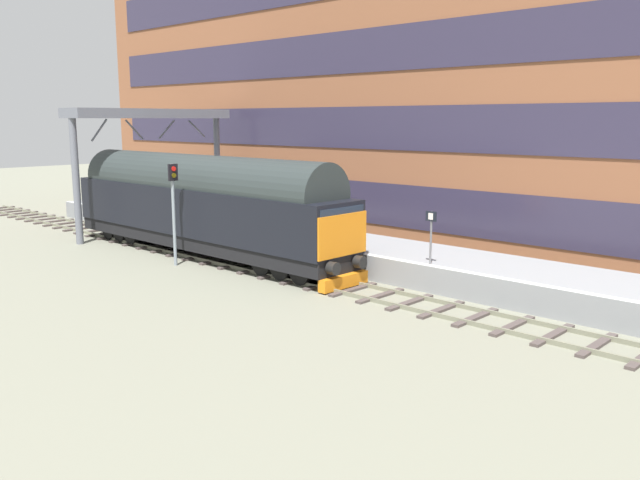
{
  "coord_description": "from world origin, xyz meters",
  "views": [
    {
      "loc": [
        -18.14,
        -19.21,
        6.24
      ],
      "look_at": [
        0.2,
        -1.95,
        1.65
      ],
      "focal_mm": 37.19,
      "sensor_mm": 36.0,
      "label": 1
    }
  ],
  "objects_px": {
    "diesel_locomotive": "(201,203)",
    "platform_number_sign": "(431,229)",
    "signal_post_near": "(174,203)",
    "waiting_passenger": "(240,202)"
  },
  "relations": [
    {
      "from": "diesel_locomotive",
      "to": "waiting_passenger",
      "type": "distance_m",
      "value": 4.5
    },
    {
      "from": "waiting_passenger",
      "to": "diesel_locomotive",
      "type": "bearing_deg",
      "value": 138.49
    },
    {
      "from": "platform_number_sign",
      "to": "waiting_passenger",
      "type": "height_order",
      "value": "platform_number_sign"
    },
    {
      "from": "diesel_locomotive",
      "to": "platform_number_sign",
      "type": "relative_size",
      "value": 8.99
    },
    {
      "from": "signal_post_near",
      "to": "platform_number_sign",
      "type": "distance_m",
      "value": 11.19
    },
    {
      "from": "signal_post_near",
      "to": "waiting_passenger",
      "type": "bearing_deg",
      "value": 25.02
    },
    {
      "from": "platform_number_sign",
      "to": "diesel_locomotive",
      "type": "bearing_deg",
      "value": 99.46
    },
    {
      "from": "diesel_locomotive",
      "to": "waiting_passenger",
      "type": "relative_size",
      "value": 10.77
    },
    {
      "from": "diesel_locomotive",
      "to": "waiting_passenger",
      "type": "bearing_deg",
      "value": 27.13
    },
    {
      "from": "platform_number_sign",
      "to": "signal_post_near",
      "type": "bearing_deg",
      "value": 110.2
    }
  ]
}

